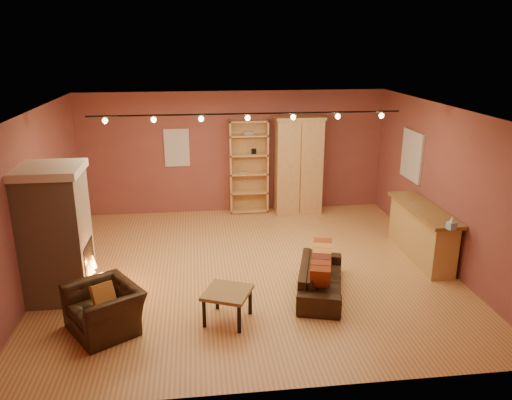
{
  "coord_description": "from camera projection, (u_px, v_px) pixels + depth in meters",
  "views": [
    {
      "loc": [
        -0.87,
        -8.02,
        3.89
      ],
      "look_at": [
        0.14,
        0.2,
        1.22
      ],
      "focal_mm": 35.0,
      "sensor_mm": 36.0,
      "label": 1
    }
  ],
  "objects": [
    {
      "name": "floor",
      "position": [
        250.0,
        269.0,
        8.87
      ],
      "size": [
        7.0,
        7.0,
        0.0
      ],
      "primitive_type": "plane",
      "color": "#AE753D",
      "rests_on": "ground"
    },
    {
      "name": "ceiling",
      "position": [
        249.0,
        110.0,
        8.01
      ],
      "size": [
        7.0,
        7.0,
        0.0
      ],
      "primitive_type": "plane",
      "rotation": [
        3.14,
        0.0,
        0.0
      ],
      "color": "brown",
      "rests_on": "back_wall"
    },
    {
      "name": "back_wall",
      "position": [
        234.0,
        152.0,
        11.51
      ],
      "size": [
        7.0,
        0.02,
        2.8
      ],
      "primitive_type": "cube",
      "color": "brown",
      "rests_on": "floor"
    },
    {
      "name": "left_wall",
      "position": [
        34.0,
        201.0,
        8.04
      ],
      "size": [
        0.02,
        6.5,
        2.8
      ],
      "primitive_type": "cube",
      "color": "brown",
      "rests_on": "floor"
    },
    {
      "name": "right_wall",
      "position": [
        445.0,
        187.0,
        8.85
      ],
      "size": [
        0.02,
        6.5,
        2.8
      ],
      "primitive_type": "cube",
      "color": "brown",
      "rests_on": "floor"
    },
    {
      "name": "fireplace",
      "position": [
        56.0,
        233.0,
        7.63
      ],
      "size": [
        1.01,
        0.98,
        2.12
      ],
      "color": "tan",
      "rests_on": "floor"
    },
    {
      "name": "back_window",
      "position": [
        177.0,
        148.0,
        11.3
      ],
      "size": [
        0.56,
        0.04,
        0.86
      ],
      "primitive_type": "cube",
      "color": "silver",
      "rests_on": "back_wall"
    },
    {
      "name": "bookcase",
      "position": [
        248.0,
        166.0,
        11.53
      ],
      "size": [
        0.89,
        0.35,
        2.17
      ],
      "color": "tan",
      "rests_on": "floor"
    },
    {
      "name": "armoire",
      "position": [
        298.0,
        165.0,
        11.49
      ],
      "size": [
        1.11,
        0.63,
        2.26
      ],
      "color": "tan",
      "rests_on": "floor"
    },
    {
      "name": "bar_counter",
      "position": [
        421.0,
        232.0,
        9.19
      ],
      "size": [
        0.56,
        2.06,
        0.98
      ],
      "color": "tan",
      "rests_on": "floor"
    },
    {
      "name": "tissue_box",
      "position": [
        452.0,
        224.0,
        7.98
      ],
      "size": [
        0.14,
        0.14,
        0.22
      ],
      "rotation": [
        0.0,
        0.0,
        0.22
      ],
      "color": "#82B4D0",
      "rests_on": "bar_counter"
    },
    {
      "name": "right_window",
      "position": [
        412.0,
        155.0,
        10.09
      ],
      "size": [
        0.05,
        0.9,
        1.0
      ],
      "primitive_type": "cube",
      "color": "silver",
      "rests_on": "right_wall"
    },
    {
      "name": "loveseat",
      "position": [
        321.0,
        272.0,
        7.94
      ],
      "size": [
        0.94,
        1.76,
        0.73
      ],
      "rotation": [
        0.0,
        0.0,
        1.29
      ],
      "color": "black",
      "rests_on": "floor"
    },
    {
      "name": "armchair",
      "position": [
        104.0,
        302.0,
        6.89
      ],
      "size": [
        1.08,
        1.18,
        0.86
      ],
      "rotation": [
        0.0,
        0.0,
        -1.0
      ],
      "color": "black",
      "rests_on": "floor"
    },
    {
      "name": "coffee_table",
      "position": [
        227.0,
        295.0,
        7.13
      ],
      "size": [
        0.82,
        0.82,
        0.47
      ],
      "rotation": [
        0.0,
        0.0,
        -0.41
      ],
      "color": "olive",
      "rests_on": "floor"
    },
    {
      "name": "track_rail",
      "position": [
        248.0,
        116.0,
        8.24
      ],
      "size": [
        5.2,
        0.09,
        0.13
      ],
      "color": "black",
      "rests_on": "ceiling"
    }
  ]
}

